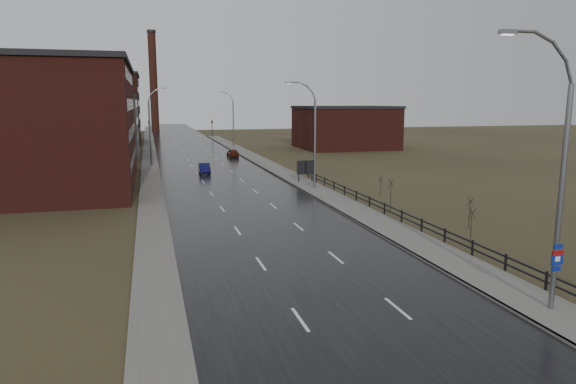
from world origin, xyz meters
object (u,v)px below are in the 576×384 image
billboard (306,168)px  car_near (204,169)px  streetlight_main (556,178)px  car_far (233,153)px

billboard → car_near: billboard is taller
streetlight_main → billboard: bearing=89.1°
car_near → car_far: (6.86, 19.36, 0.03)m
billboard → streetlight_main: bearing=-90.9°
car_far → billboard: bearing=95.6°
streetlight_main → car_far: size_ratio=2.99×
streetlight_main → car_far: 68.96m
car_near → car_far: bearing=72.5°
streetlight_main → car_near: 50.58m
streetlight_main → car_near: size_ratio=3.02×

